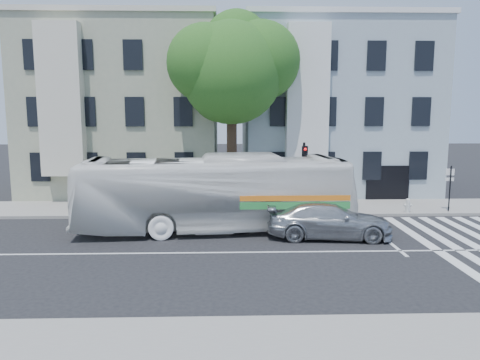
{
  "coord_description": "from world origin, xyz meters",
  "views": [
    {
      "loc": [
        -0.35,
        -17.55,
        5.46
      ],
      "look_at": [
        0.29,
        3.04,
        2.4
      ],
      "focal_mm": 35.0,
      "sensor_mm": 36.0,
      "label": 1
    }
  ],
  "objects_px": {
    "sedan": "(329,220)",
    "fire_hydrant": "(408,205)",
    "bus": "(215,193)",
    "traffic_signal": "(304,169)"
  },
  "relations": [
    {
      "from": "sedan",
      "to": "traffic_signal",
      "type": "distance_m",
      "value": 4.69
    },
    {
      "from": "sedan",
      "to": "fire_hydrant",
      "type": "distance_m",
      "value": 6.66
    },
    {
      "from": "bus",
      "to": "fire_hydrant",
      "type": "xyz_separation_m",
      "value": [
        10.05,
        2.9,
        -1.21
      ]
    },
    {
      "from": "fire_hydrant",
      "to": "traffic_signal",
      "type": "bearing_deg",
      "value": 178.79
    },
    {
      "from": "bus",
      "to": "sedan",
      "type": "relative_size",
      "value": 2.34
    },
    {
      "from": "sedan",
      "to": "fire_hydrant",
      "type": "relative_size",
      "value": 7.14
    },
    {
      "from": "sedan",
      "to": "traffic_signal",
      "type": "xyz_separation_m",
      "value": [
        -0.39,
        4.36,
        1.7
      ]
    },
    {
      "from": "bus",
      "to": "fire_hydrant",
      "type": "height_order",
      "value": "bus"
    },
    {
      "from": "traffic_signal",
      "to": "fire_hydrant",
      "type": "bearing_deg",
      "value": -12.75
    },
    {
      "from": "sedan",
      "to": "fire_hydrant",
      "type": "xyz_separation_m",
      "value": [
        5.12,
        4.24,
        -0.24
      ]
    }
  ]
}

